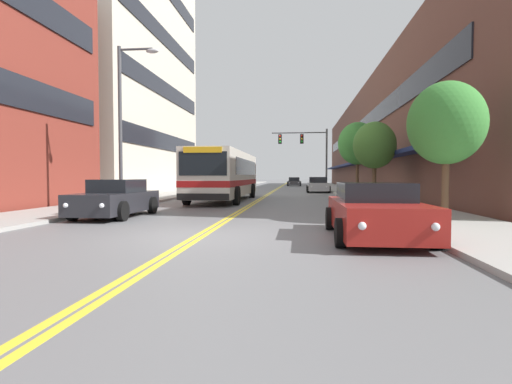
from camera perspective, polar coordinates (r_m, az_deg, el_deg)
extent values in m
plane|color=slate|center=(46.97, 3.03, 0.44)|extent=(240.00, 240.00, 0.00)
cube|color=#9E9B96|center=(47.89, -5.60, 0.54)|extent=(3.39, 106.00, 0.12)
cube|color=#9E9B96|center=(47.14, 11.80, 0.48)|extent=(3.39, 106.00, 0.12)
cube|color=yellow|center=(46.97, 2.90, 0.45)|extent=(0.14, 106.00, 0.01)
cube|color=yellow|center=(46.96, 3.15, 0.45)|extent=(0.14, 106.00, 0.01)
cube|color=black|center=(20.10, -30.01, 12.11)|extent=(0.08, 11.20, 1.40)
cube|color=beige|center=(41.23, -21.38, 22.44)|extent=(12.00, 20.37, 31.64)
cube|color=black|center=(36.44, -12.60, 6.97)|extent=(0.08, 18.74, 1.40)
cube|color=black|center=(37.09, -12.66, 13.94)|extent=(0.08, 18.74, 1.40)
cube|color=black|center=(38.26, -12.72, 20.59)|extent=(0.08, 18.74, 1.40)
cube|color=brown|center=(48.23, 18.94, 6.83)|extent=(8.00, 68.00, 10.86)
cube|color=navy|center=(47.29, 13.51, 3.91)|extent=(1.10, 61.20, 0.24)
cube|color=black|center=(47.63, 14.17, 8.52)|extent=(0.08, 61.20, 1.40)
cube|color=silver|center=(24.87, -4.42, 2.59)|extent=(2.59, 11.67, 2.60)
cube|color=#B21919|center=(24.87, -4.42, 1.39)|extent=(2.61, 11.69, 0.32)
cube|color=black|center=(25.45, -4.19, 3.52)|extent=(2.62, 9.10, 0.94)
cube|color=black|center=(19.15, -7.63, 4.06)|extent=(2.33, 0.04, 1.15)
cube|color=yellow|center=(19.17, -7.64, 6.01)|extent=(1.87, 0.06, 0.28)
cube|color=black|center=(19.15, -7.62, -0.70)|extent=(2.54, 0.08, 0.32)
cylinder|color=black|center=(21.33, -9.87, -0.48)|extent=(0.30, 1.00, 1.00)
cylinder|color=black|center=(20.76, -2.81, -0.53)|extent=(0.30, 1.00, 1.00)
cylinder|color=black|center=(28.30, -5.88, 0.22)|extent=(0.30, 1.00, 1.00)
cylinder|color=black|center=(27.87, -0.53, 0.20)|extent=(0.30, 1.00, 1.00)
cube|color=beige|center=(39.21, -3.85, 0.72)|extent=(1.84, 4.42, 0.56)
cube|color=black|center=(39.38, -3.80, 1.48)|extent=(1.58, 1.94, 0.48)
cylinder|color=black|center=(38.05, -5.59, 0.45)|extent=(0.22, 0.60, 0.60)
cylinder|color=black|center=(37.71, -2.80, 0.44)|extent=(0.22, 0.60, 0.60)
cylinder|color=black|center=(40.73, -4.82, 0.58)|extent=(0.22, 0.60, 0.60)
cylinder|color=black|center=(40.42, -2.20, 0.57)|extent=(0.22, 0.60, 0.60)
sphere|color=silver|center=(37.14, -5.41, 0.67)|extent=(0.16, 0.16, 0.16)
sphere|color=silver|center=(36.91, -3.46, 0.67)|extent=(0.16, 0.16, 0.16)
cube|color=red|center=(41.51, -4.22, 0.85)|extent=(0.18, 0.04, 0.10)
cube|color=red|center=(41.30, -2.41, 0.85)|extent=(0.18, 0.04, 0.10)
cube|color=#232328|center=(15.79, -19.40, -1.36)|extent=(1.73, 4.46, 0.73)
cube|color=black|center=(15.92, -19.15, 0.85)|extent=(1.49, 1.96, 0.48)
cylinder|color=black|center=(15.00, -24.73, -2.44)|extent=(0.22, 0.68, 0.68)
cylinder|color=black|center=(14.18, -18.54, -2.61)|extent=(0.22, 0.68, 0.68)
cylinder|color=black|center=(17.43, -20.07, -1.73)|extent=(0.22, 0.68, 0.68)
cylinder|color=black|center=(16.72, -14.60, -1.83)|extent=(0.22, 0.68, 0.68)
sphere|color=silver|center=(14.10, -25.57, -1.74)|extent=(0.16, 0.16, 0.16)
sphere|color=silver|center=(13.50, -21.18, -1.83)|extent=(0.16, 0.16, 0.16)
cube|color=red|center=(18.08, -18.13, -0.78)|extent=(0.18, 0.04, 0.10)
cube|color=red|center=(17.60, -14.43, -0.82)|extent=(0.18, 0.04, 0.10)
cube|color=maroon|center=(10.24, 16.62, -3.31)|extent=(1.91, 4.63, 0.74)
cube|color=black|center=(10.38, 16.47, 0.05)|extent=(1.64, 2.04, 0.45)
cylinder|color=black|center=(8.71, 11.99, -5.72)|extent=(0.22, 0.64, 0.64)
cylinder|color=black|center=(9.12, 24.33, -5.51)|extent=(0.22, 0.64, 0.64)
cylinder|color=black|center=(11.55, 10.52, -3.74)|extent=(0.22, 0.64, 0.64)
cylinder|color=black|center=(11.86, 19.98, -3.68)|extent=(0.22, 0.64, 0.64)
sphere|color=silver|center=(7.84, 14.94, -4.72)|extent=(0.16, 0.16, 0.16)
sphere|color=silver|center=(8.15, 24.28, -4.57)|extent=(0.16, 0.16, 0.16)
cube|color=red|center=(12.43, 11.54, -2.11)|extent=(0.18, 0.04, 0.10)
cube|color=red|center=(12.64, 17.75, -2.10)|extent=(0.18, 0.04, 0.10)
cube|color=#B7B7BC|center=(37.68, 8.84, 0.77)|extent=(1.84, 4.29, 0.72)
cube|color=black|center=(37.84, 8.83, 1.73)|extent=(1.58, 1.89, 0.54)
cylinder|color=black|center=(36.33, 7.45, 0.37)|extent=(0.22, 0.62, 0.62)
cylinder|color=black|center=(36.42, 10.41, 0.36)|extent=(0.22, 0.62, 0.62)
cylinder|color=black|center=(38.98, 7.36, 0.51)|extent=(0.22, 0.62, 0.62)
cylinder|color=black|center=(39.07, 10.12, 0.49)|extent=(0.22, 0.62, 0.62)
sphere|color=silver|center=(35.50, 7.97, 0.74)|extent=(0.16, 0.16, 0.16)
sphere|color=silver|center=(35.56, 10.04, 0.73)|extent=(0.16, 0.16, 0.16)
cube|color=red|center=(39.81, 7.74, 0.91)|extent=(0.18, 0.04, 0.10)
cube|color=red|center=(39.87, 9.64, 0.90)|extent=(0.18, 0.04, 0.10)
cube|color=#38383D|center=(61.94, 5.47, 1.33)|extent=(1.88, 4.34, 0.59)
cube|color=black|center=(62.10, 5.48, 1.86)|extent=(1.62, 1.91, 0.55)
cylinder|color=black|center=(60.61, 4.55, 1.18)|extent=(0.22, 0.67, 0.67)
cylinder|color=black|center=(60.59, 6.37, 1.17)|extent=(0.22, 0.67, 0.67)
cylinder|color=black|center=(63.30, 4.61, 1.22)|extent=(0.22, 0.67, 0.67)
cylinder|color=black|center=(63.28, 6.36, 1.22)|extent=(0.22, 0.67, 0.67)
sphere|color=silver|center=(59.75, 4.82, 1.33)|extent=(0.16, 0.16, 0.16)
sphere|color=silver|center=(59.74, 6.08, 1.32)|extent=(0.16, 0.16, 0.16)
cube|color=red|center=(64.13, 4.89, 1.39)|extent=(0.18, 0.04, 0.10)
cube|color=red|center=(64.11, 6.10, 1.39)|extent=(0.18, 0.04, 0.10)
cylinder|color=#47474C|center=(39.40, 10.04, 4.48)|extent=(0.18, 0.18, 6.09)
cylinder|color=#47474C|center=(39.50, 6.18, 8.42)|extent=(5.31, 0.11, 0.11)
cube|color=black|center=(39.44, 6.56, 7.55)|extent=(0.34, 0.26, 0.92)
sphere|color=red|center=(39.31, 6.57, 7.97)|extent=(0.18, 0.18, 0.18)
sphere|color=yellow|center=(39.28, 6.57, 7.57)|extent=(0.18, 0.18, 0.18)
sphere|color=green|center=(39.26, 6.56, 7.17)|extent=(0.18, 0.18, 0.18)
cylinder|color=black|center=(39.49, 6.57, 8.31)|extent=(0.02, 0.02, 0.14)
cube|color=black|center=(39.48, 3.45, 7.55)|extent=(0.34, 0.26, 0.92)
sphere|color=red|center=(39.35, 3.44, 7.98)|extent=(0.18, 0.18, 0.18)
sphere|color=yellow|center=(39.32, 3.44, 7.58)|extent=(0.18, 0.18, 0.18)
sphere|color=green|center=(39.30, 3.44, 7.17)|extent=(0.18, 0.18, 0.18)
cylinder|color=black|center=(39.53, 3.45, 8.32)|extent=(0.02, 0.02, 0.14)
cylinder|color=#47474C|center=(18.69, -18.82, 8.51)|extent=(0.16, 0.16, 7.17)
cylinder|color=#47474C|center=(19.08, -16.81, 18.94)|extent=(1.49, 0.10, 0.10)
ellipsoid|color=#B2B2B7|center=(18.79, -14.60, 18.92)|extent=(0.56, 0.28, 0.20)
cylinder|color=brown|center=(14.19, 25.40, 0.60)|extent=(0.23, 0.23, 2.07)
ellipsoid|color=#387F33|center=(14.28, 25.54, 8.88)|extent=(2.40, 2.40, 2.64)
cylinder|color=brown|center=(24.91, 16.52, 1.47)|extent=(0.25, 0.25, 2.16)
ellipsoid|color=#42752D|center=(24.98, 16.57, 6.43)|extent=(2.54, 2.54, 2.79)
cylinder|color=brown|center=(36.35, 14.26, 2.25)|extent=(0.27, 0.27, 2.82)
ellipsoid|color=#387F33|center=(36.47, 14.30, 6.74)|extent=(3.39, 3.39, 3.73)
cylinder|color=red|center=(17.03, 17.79, -1.27)|extent=(0.20, 0.20, 0.75)
sphere|color=red|center=(17.01, 17.81, 0.17)|extent=(0.18, 0.18, 0.18)
cylinder|color=red|center=(17.00, 17.33, -0.98)|extent=(0.08, 0.09, 0.09)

